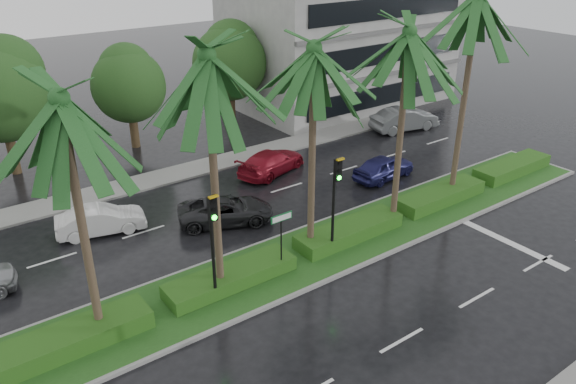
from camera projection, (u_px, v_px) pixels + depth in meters
ground at (309, 273)px, 22.33m from camera, size 120.00×120.00×0.00m
far_sidewalk at (175, 174)px, 31.04m from camera, size 40.00×2.00×0.12m
median at (294, 260)px, 23.03m from camera, size 36.00×4.00×0.15m
hedge at (294, 252)px, 22.87m from camera, size 35.20×1.40×0.60m
lane_markings at (372, 253)px, 23.64m from camera, size 34.00×13.06×0.01m
palm_row at (265, 67)px, 18.89m from camera, size 26.30×4.20×10.51m
signal_median_left at (213, 234)px, 19.12m from camera, size 0.34×0.42×4.36m
signal_median_right at (336, 193)px, 22.06m from camera, size 0.34×0.42×4.36m
street_sign at (281, 229)px, 21.23m from camera, size 0.95×0.09×2.60m
bg_trees at (139, 71)px, 33.57m from camera, size 32.97×5.27×7.61m
building at (340, 22)px, 41.93m from camera, size 16.00×10.00×12.00m
car_white at (101, 220)px, 24.98m from camera, size 2.25×4.07×1.27m
car_darkgrey at (226, 210)px, 25.89m from camera, size 3.58×4.82×1.22m
car_red at (271, 162)px, 31.09m from camera, size 3.09×4.83×1.30m
car_blue at (384, 167)px, 30.42m from camera, size 1.87×3.94×1.30m
car_grey at (404, 119)px, 37.57m from camera, size 2.50×4.88×1.53m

